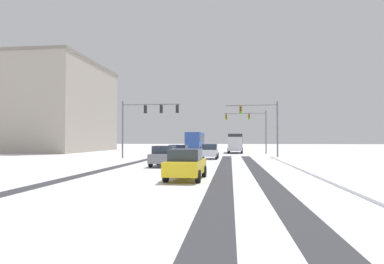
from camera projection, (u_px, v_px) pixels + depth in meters
wheel_track_left_lane at (258, 171)px, 21.68m from camera, size 1.07×39.42×0.01m
wheel_track_right_lane at (106, 169)px, 22.93m from camera, size 0.93×39.42×0.01m
wheel_track_center at (224, 171)px, 21.95m from camera, size 1.09×39.42×0.01m
sidewalk_kerb_right at (345, 174)px, 19.33m from camera, size 4.00×39.42×0.12m
traffic_signal_near_left at (146, 116)px, 36.97m from camera, size 6.76×0.39×6.50m
traffic_signal_far_right at (251, 123)px, 49.42m from camera, size 6.38×0.51×6.50m
traffic_signal_near_right at (263, 120)px, 37.46m from camera, size 6.01×0.50×6.50m
car_white_lead at (210, 151)px, 35.59m from camera, size 1.88×4.12×1.62m
car_blue_second at (179, 153)px, 30.67m from camera, size 1.85×4.11×1.62m
car_grey_third at (164, 156)px, 25.81m from camera, size 1.86×4.12×1.62m
car_yellow_cab_fourth at (186, 164)px, 17.19m from camera, size 1.95×4.16×1.62m
bus_oncoming at (195, 140)px, 59.98m from camera, size 2.69×11.00×3.38m
box_truck_delivery at (235, 143)px, 51.50m from camera, size 2.47×7.46×3.02m
office_building_far_left_block at (37, 108)px, 59.22m from camera, size 22.80×21.94×15.88m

